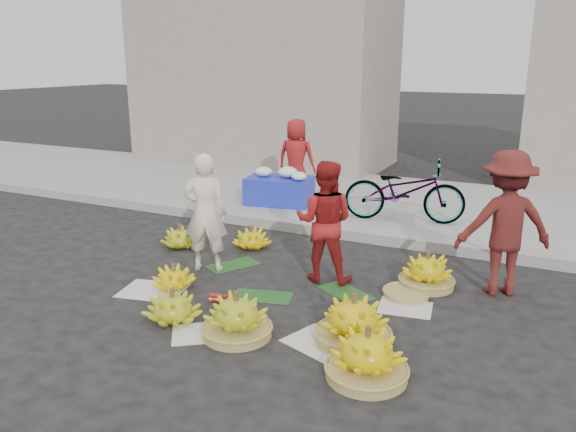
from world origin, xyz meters
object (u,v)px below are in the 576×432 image
at_px(bicycle, 404,191).
at_px(banana_bunch_0, 174,278).
at_px(banana_bunch_4, 354,320).
at_px(flower_table, 280,189).
at_px(vendor_cream, 206,213).

bearing_deg(bicycle, banana_bunch_0, 141.91).
height_order(banana_bunch_4, flower_table, flower_table).
bearing_deg(bicycle, vendor_cream, 136.68).
height_order(banana_bunch_0, vendor_cream, vendor_cream).
xyz_separation_m(banana_bunch_4, bicycle, (-0.51, 3.76, 0.39)).
xyz_separation_m(banana_bunch_4, flower_table, (-2.71, 3.89, 0.18)).
height_order(banana_bunch_0, banana_bunch_4, banana_bunch_4).
bearing_deg(bicycle, flower_table, 75.23).
distance_m(banana_bunch_0, banana_bunch_4, 2.28).
xyz_separation_m(banana_bunch_4, vendor_cream, (-2.26, 0.97, 0.52)).
bearing_deg(vendor_cream, banana_bunch_0, 69.20).
xyz_separation_m(vendor_cream, flower_table, (-0.45, 2.92, -0.35)).
relative_size(banana_bunch_4, bicycle, 0.44).
bearing_deg(flower_table, vendor_cream, -90.79).
relative_size(banana_bunch_0, flower_table, 0.38).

